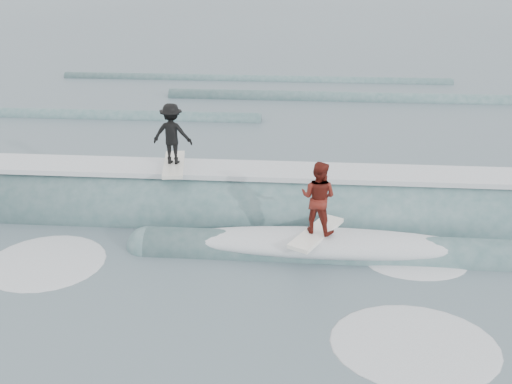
{
  "coord_description": "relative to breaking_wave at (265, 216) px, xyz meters",
  "views": [
    {
      "loc": [
        1.1,
        -10.01,
        7.15
      ],
      "look_at": [
        0.0,
        3.76,
        1.1
      ],
      "focal_mm": 40.0,
      "sensor_mm": 36.0,
      "label": 1
    }
  ],
  "objects": [
    {
      "name": "ground",
      "position": [
        -0.19,
        -4.53,
        -0.03
      ],
      "size": [
        160.0,
        160.0,
        0.0
      ],
      "primitive_type": "plane",
      "color": "#41525E",
      "rests_on": "ground"
    },
    {
      "name": "breaking_wave",
      "position": [
        0.0,
        0.0,
        0.0
      ],
      "size": [
        22.44,
        4.09,
        2.62
      ],
      "color": "#395E61",
      "rests_on": "ground"
    },
    {
      "name": "surfer_black",
      "position": [
        -2.59,
        0.23,
        2.22
      ],
      "size": [
        1.14,
        2.06,
        1.8
      ],
      "color": "silver",
      "rests_on": "ground"
    },
    {
      "name": "surfer_red",
      "position": [
        1.41,
        -1.97,
        1.42
      ],
      "size": [
        1.43,
        2.02,
        1.92
      ],
      "color": "white",
      "rests_on": "ground"
    },
    {
      "name": "whitewater",
      "position": [
        0.5,
        -5.51,
        -0.03
      ],
      "size": [
        16.93,
        8.44,
        0.1
      ],
      "color": "silver",
      "rests_on": "ground"
    },
    {
      "name": "far_swells",
      "position": [
        -2.02,
        13.12,
        -0.03
      ],
      "size": [
        39.06,
        8.65,
        0.8
      ],
      "color": "#395E61",
      "rests_on": "ground"
    }
  ]
}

